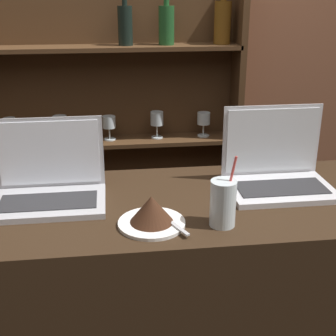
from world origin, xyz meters
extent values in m
cube|color=brown|center=(0.00, 1.32, 1.35)|extent=(7.00, 0.06, 2.70)
cube|color=#472D19|center=(0.49, 1.20, 0.90)|extent=(0.03, 0.18, 1.81)
cube|color=#472D19|center=(-0.14, 1.28, 0.90)|extent=(1.29, 0.02, 1.81)
cube|color=#472D19|center=(-0.14, 1.20, 0.54)|extent=(1.25, 0.18, 0.02)
cube|color=#472D19|center=(-0.14, 1.20, 0.99)|extent=(1.25, 0.18, 0.02)
cube|color=#472D19|center=(-0.14, 1.20, 1.44)|extent=(1.25, 0.18, 0.02)
cylinder|color=silver|center=(-0.61, 1.20, 1.01)|extent=(0.05, 0.05, 0.01)
cylinder|color=silver|center=(-0.61, 1.20, 1.04)|extent=(0.01, 0.01, 0.07)
cylinder|color=silver|center=(-0.61, 1.20, 1.10)|extent=(0.06, 0.06, 0.05)
cylinder|color=silver|center=(-0.38, 1.20, 1.01)|extent=(0.06, 0.06, 0.01)
cylinder|color=silver|center=(-0.38, 1.20, 1.04)|extent=(0.01, 0.01, 0.07)
cylinder|color=silver|center=(-0.38, 1.20, 1.10)|extent=(0.07, 0.07, 0.05)
cylinder|color=silver|center=(-0.14, 1.20, 1.01)|extent=(0.06, 0.06, 0.01)
cylinder|color=silver|center=(-0.14, 1.20, 1.04)|extent=(0.01, 0.01, 0.06)
cylinder|color=silver|center=(-0.14, 1.20, 1.09)|extent=(0.06, 0.06, 0.06)
cylinder|color=silver|center=(0.09, 1.20, 1.01)|extent=(0.06, 0.06, 0.01)
cylinder|color=silver|center=(0.09, 1.20, 1.04)|extent=(0.01, 0.01, 0.06)
cylinder|color=silver|center=(0.09, 1.20, 1.10)|extent=(0.06, 0.06, 0.07)
cylinder|color=silver|center=(0.32, 1.20, 1.01)|extent=(0.06, 0.06, 0.01)
cylinder|color=silver|center=(0.32, 1.20, 1.04)|extent=(0.01, 0.01, 0.06)
cylinder|color=silver|center=(0.32, 1.20, 1.10)|extent=(0.06, 0.06, 0.06)
cylinder|color=black|center=(-0.05, 1.20, 1.54)|extent=(0.07, 0.07, 0.17)
cylinder|color=brown|center=(0.40, 1.20, 1.55)|extent=(0.08, 0.08, 0.19)
cylinder|color=#1E4C23|center=(0.14, 1.20, 1.54)|extent=(0.07, 0.07, 0.17)
cube|color=#ADADB2|center=(-0.33, 0.30, 1.10)|extent=(0.34, 0.22, 0.02)
cube|color=#28282B|center=(-0.33, 0.29, 1.11)|extent=(0.29, 0.12, 0.00)
cube|color=#ADADB2|center=(-0.33, 0.41, 1.22)|extent=(0.34, 0.00, 0.23)
cube|color=white|center=(-0.33, 0.40, 1.22)|extent=(0.31, 0.01, 0.20)
cube|color=silver|center=(0.40, 0.31, 1.10)|extent=(0.33, 0.23, 0.02)
cube|color=#28282B|center=(0.40, 0.30, 1.11)|extent=(0.28, 0.13, 0.00)
cube|color=silver|center=(0.40, 0.42, 1.23)|extent=(0.33, 0.00, 0.24)
cube|color=silver|center=(0.40, 0.42, 1.23)|extent=(0.31, 0.01, 0.21)
cylinder|color=white|center=(-0.03, 0.14, 1.10)|extent=(0.19, 0.19, 0.01)
cone|color=#381E11|center=(-0.03, 0.14, 1.14)|extent=(0.12, 0.12, 0.08)
cube|color=#B7B7BC|center=(0.02, 0.12, 1.11)|extent=(0.08, 0.16, 0.00)
cylinder|color=silver|center=(0.16, 0.12, 1.16)|extent=(0.07, 0.07, 0.13)
cylinder|color=#E04C47|center=(0.17, 0.12, 1.19)|extent=(0.04, 0.01, 0.20)
camera|label=1|loc=(-0.13, -1.01, 1.72)|focal=50.00mm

